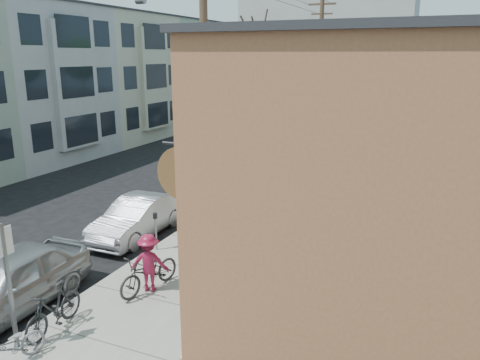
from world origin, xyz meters
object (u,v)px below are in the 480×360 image
at_px(tree_leafy_mid, 312,65).
at_px(cyclist, 149,263).
at_px(patio_chair_b, 228,310).
at_px(patron_green, 207,285).
at_px(car_4, 292,136).
at_px(bus, 273,118).
at_px(patron_grey, 260,238).
at_px(parked_bike_a, 54,309).
at_px(car_0, 8,283).
at_px(tree_leafy_far, 334,60).
at_px(car_1, 138,217).
at_px(car_3, 267,148).
at_px(utility_pole_near, 203,78).
at_px(parking_meter_far, 242,174).
at_px(parked_bike_b, 7,349).
at_px(parking_meter_near, 156,225).
at_px(patio_chair_a, 215,323).
at_px(sign_post, 8,275).
at_px(tree_bare, 250,127).
at_px(car_2, 225,169).

relative_size(tree_leafy_mid, cyclist, 4.57).
height_order(patio_chair_b, patron_green, patron_green).
xyz_separation_m(car_4, bus, (-2.86, 3.97, 0.67)).
bearing_deg(car_4, cyclist, -85.50).
bearing_deg(patron_grey, parked_bike_a, -45.91).
bearing_deg(car_0, tree_leafy_mid, 83.40).
distance_m(tree_leafy_far, patron_green, 26.43).
bearing_deg(parked_bike_a, car_1, 104.14).
bearing_deg(car_3, tree_leafy_mid, 50.72).
bearing_deg(utility_pole_near, car_0, -101.91).
relative_size(parking_meter_far, parked_bike_b, 0.79).
height_order(patron_grey, bus, bus).
height_order(parking_meter_near, utility_pole_near, utility_pole_near).
xyz_separation_m(tree_leafy_far, patio_chair_a, (3.34, -26.42, -5.21)).
relative_size(sign_post, parking_meter_far, 2.26).
distance_m(parking_meter_near, patron_green, 4.62).
distance_m(utility_pole_near, bus, 21.23).
bearing_deg(parking_meter_far, bus, 104.67).
bearing_deg(bus, car_0, -85.15).
height_order(parking_meter_near, tree_leafy_mid, tree_leafy_mid).
bearing_deg(parking_meter_far, car_1, -103.56).
distance_m(patio_chair_a, car_1, 7.15).
xyz_separation_m(cyclist, car_4, (-2.75, 21.88, -0.29)).
bearing_deg(parking_meter_far, car_3, 101.23).
distance_m(tree_leafy_mid, patron_grey, 17.25).
height_order(tree_leafy_far, car_4, tree_leafy_far).
relative_size(parking_meter_near, parking_meter_far, 1.00).
bearing_deg(car_0, bus, 94.72).
bearing_deg(tree_bare, parking_meter_near, -94.75).
distance_m(tree_leafy_far, patron_grey, 23.25).
relative_size(parked_bike_a, car_2, 0.31).
distance_m(tree_leafy_mid, patio_chair_a, 21.10).
height_order(car_2, car_4, car_2).
xyz_separation_m(sign_post, tree_leafy_mid, (0.45, 22.09, 3.76)).
xyz_separation_m(parking_meter_far, car_2, (-1.45, 1.21, -0.15)).
bearing_deg(bus, tree_leafy_far, -10.37).
bearing_deg(patio_chair_b, car_0, 170.85).
bearing_deg(patron_grey, tree_leafy_far, 173.37).
distance_m(parking_meter_near, bus, 23.92).
xyz_separation_m(patio_chair_a, bus, (-8.20, 27.23, 0.72)).
height_order(sign_post, parking_meter_near, sign_post).
bearing_deg(tree_leafy_mid, bus, 124.77).
height_order(patio_chair_b, parked_bike_b, patio_chair_b).
height_order(tree_leafy_far, car_3, tree_leafy_far).
bearing_deg(car_4, parking_meter_near, -88.44).
xyz_separation_m(parking_meter_far, patron_green, (3.41, -10.20, 0.12)).
bearing_deg(car_1, patron_green, -41.34).
height_order(tree_bare, patio_chair_a, tree_bare).
distance_m(parked_bike_b, car_4, 25.74).
bearing_deg(cyclist, tree_leafy_far, -109.49).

